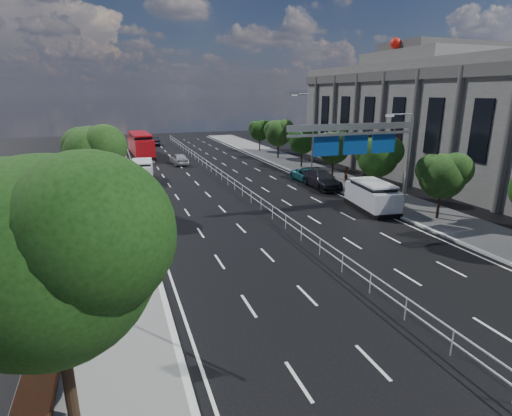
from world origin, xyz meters
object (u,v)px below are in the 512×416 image
toilet_sign (111,260)px  pedestrian_a (346,175)px  pedestrian_b (364,174)px  near_car_silver (179,159)px  white_minivan (142,171)px  parked_car_dark (322,179)px  near_car_dark (154,141)px  silver_minivan (372,196)px  parked_car_teal (308,175)px  overhead_gantry (366,140)px  red_bus (140,144)px

toilet_sign → pedestrian_a: bearing=41.5°
pedestrian_a → pedestrian_b: size_ratio=0.96×
toilet_sign → near_car_silver: 37.76m
toilet_sign → pedestrian_b: toilet_sign is taller
toilet_sign → pedestrian_a: size_ratio=2.82×
white_minivan → near_car_silver: 9.97m
near_car_silver → pedestrian_a: (14.22, -16.94, 0.17)m
white_minivan → parked_car_dark: (16.18, -9.27, -0.25)m
near_car_dark → near_car_silver: bearing=90.7°
white_minivan → near_car_silver: (5.16, 8.52, -0.31)m
silver_minivan → parked_car_teal: silver_minivan is taller
near_car_silver → silver_minivan: 28.16m
overhead_gantry → parked_car_dark: (1.56, 8.95, -4.81)m
overhead_gantry → near_car_silver: size_ratio=2.38×
toilet_sign → parked_car_dark: size_ratio=0.79×
toilet_sign → pedestrian_b: bearing=38.6°
white_minivan → red_bus: red_bus is taller
overhead_gantry → white_minivan: overhead_gantry is taller
near_car_dark → silver_minivan: (11.96, -47.53, 0.35)m
overhead_gantry → pedestrian_b: overhead_gantry is taller
white_minivan → red_bus: (1.13, 17.93, 0.68)m
pedestrian_a → pedestrian_b: bearing=126.5°
near_car_dark → toilet_sign: bearing=81.1°
overhead_gantry → parked_car_dark: 10.28m
overhead_gantry → near_car_dark: overhead_gantry is taller
silver_minivan → pedestrian_a: 9.53m
near_car_silver → near_car_dark: size_ratio=0.95×
red_bus → parked_car_dark: 31.10m
parked_car_teal → near_car_silver: bearing=125.0°
near_car_silver → silver_minivan: bearing=106.4°
parked_car_dark → pedestrian_b: pedestrian_b is taller
toilet_sign → parked_car_teal: toilet_sign is taller
pedestrian_a → near_car_dark: bearing=-109.2°
near_car_silver → toilet_sign: bearing=70.7°
red_bus → pedestrian_a: size_ratio=7.29×
white_minivan → near_car_dark: bearing=88.3°
white_minivan → pedestrian_a: size_ratio=3.32×
pedestrian_b → toilet_sign: bearing=69.3°
near_car_dark → pedestrian_b: pedestrian_b is taller
near_car_silver → overhead_gantry: bearing=102.8°
white_minivan → pedestrian_b: 23.05m
pedestrian_a → red_bus: bearing=-96.0°
overhead_gantry → parked_car_teal: bearing=82.6°
near_car_dark → pedestrian_b: (17.06, -38.98, 0.19)m
white_minivan → near_car_dark: (4.22, 30.13, -0.30)m
overhead_gantry → pedestrian_b: bearing=54.6°
parked_car_teal → pedestrian_b: (5.10, -2.58, 0.30)m
near_car_dark → pedestrian_a: pedestrian_a is taller
overhead_gantry → silver_minivan: 4.84m
toilet_sign → parked_car_teal: 29.33m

